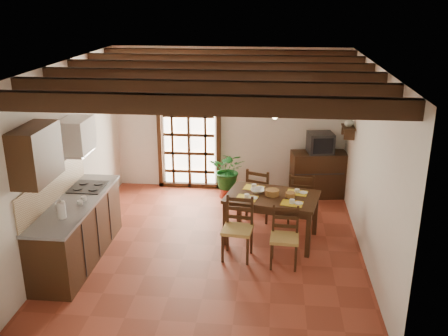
# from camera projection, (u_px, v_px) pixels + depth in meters

# --- Properties ---
(ground_plane) EXTENTS (5.00, 5.00, 0.00)m
(ground_plane) POSITION_uv_depth(u_px,v_px,m) (215.00, 245.00, 7.81)
(ground_plane) COLOR brown
(room_shell) EXTENTS (4.52, 5.02, 2.81)m
(room_shell) POSITION_uv_depth(u_px,v_px,m) (214.00, 133.00, 7.21)
(room_shell) COLOR silver
(room_shell) RESTS_ON ground_plane
(ceiling_beams) EXTENTS (4.50, 4.34, 0.20)m
(ceiling_beams) POSITION_uv_depth(u_px,v_px,m) (214.00, 73.00, 6.92)
(ceiling_beams) COLOR black
(ceiling_beams) RESTS_ON room_shell
(french_door) EXTENTS (1.26, 0.11, 2.32)m
(french_door) POSITION_uv_depth(u_px,v_px,m) (189.00, 131.00, 9.79)
(french_door) COLOR white
(french_door) RESTS_ON ground_plane
(kitchen_counter) EXTENTS (0.64, 2.25, 1.38)m
(kitchen_counter) POSITION_uv_depth(u_px,v_px,m) (77.00, 230.00, 7.28)
(kitchen_counter) COLOR #311D0F
(kitchen_counter) RESTS_ON ground_plane
(upper_cabinet) EXTENTS (0.35, 0.80, 0.70)m
(upper_cabinet) POSITION_uv_depth(u_px,v_px,m) (36.00, 154.00, 6.18)
(upper_cabinet) COLOR #311D0F
(upper_cabinet) RESTS_ON room_shell
(range_hood) EXTENTS (0.38, 0.60, 0.54)m
(range_hood) POSITION_uv_depth(u_px,v_px,m) (77.00, 136.00, 7.39)
(range_hood) COLOR white
(range_hood) RESTS_ON room_shell
(counter_items) EXTENTS (0.50, 1.43, 0.25)m
(counter_items) POSITION_uv_depth(u_px,v_px,m) (76.00, 196.00, 7.20)
(counter_items) COLOR black
(counter_items) RESTS_ON kitchen_counter
(dining_table) EXTENTS (1.56, 1.17, 0.76)m
(dining_table) POSITION_uv_depth(u_px,v_px,m) (272.00, 201.00, 7.79)
(dining_table) COLOR #352011
(dining_table) RESTS_ON ground_plane
(chair_near_left) EXTENTS (0.47, 0.45, 0.93)m
(chair_near_left) POSITION_uv_depth(u_px,v_px,m) (237.00, 240.00, 7.37)
(chair_near_left) COLOR tan
(chair_near_left) RESTS_ON ground_plane
(chair_near_right) EXTENTS (0.42, 0.40, 0.87)m
(chair_near_right) POSITION_uv_depth(u_px,v_px,m) (284.00, 248.00, 7.18)
(chair_near_right) COLOR tan
(chair_near_right) RESTS_ON ground_plane
(chair_far_left) EXTENTS (0.55, 0.54, 0.94)m
(chair_far_left) POSITION_uv_depth(u_px,v_px,m) (260.00, 203.00, 8.66)
(chair_far_left) COLOR tan
(chair_far_left) RESTS_ON ground_plane
(chair_far_right) EXTENTS (0.48, 0.47, 0.95)m
(chair_far_right) POSITION_uv_depth(u_px,v_px,m) (301.00, 208.00, 8.45)
(chair_far_right) COLOR tan
(chair_far_right) RESTS_ON ground_plane
(table_setting) EXTENTS (1.02, 0.68, 0.09)m
(table_setting) POSITION_uv_depth(u_px,v_px,m) (272.00, 193.00, 7.75)
(table_setting) COLOR yellow
(table_setting) RESTS_ON dining_table
(table_bowl) EXTENTS (0.25, 0.25, 0.05)m
(table_bowl) POSITION_uv_depth(u_px,v_px,m) (257.00, 191.00, 7.87)
(table_bowl) COLOR white
(table_bowl) RESTS_ON dining_table
(sideboard) EXTENTS (1.10, 0.62, 0.88)m
(sideboard) POSITION_uv_depth(u_px,v_px,m) (318.00, 174.00, 9.59)
(sideboard) COLOR #311D0F
(sideboard) RESTS_ON ground_plane
(crt_tv) EXTENTS (0.52, 0.49, 0.39)m
(crt_tv) POSITION_uv_depth(u_px,v_px,m) (320.00, 143.00, 9.38)
(crt_tv) COLOR black
(crt_tv) RESTS_ON sideboard
(fuse_box) EXTENTS (0.25, 0.03, 0.32)m
(fuse_box) POSITION_uv_depth(u_px,v_px,m) (309.00, 104.00, 9.42)
(fuse_box) COLOR white
(fuse_box) RESTS_ON room_shell
(plant_pot) EXTENTS (0.36, 0.36, 0.22)m
(plant_pot) POSITION_uv_depth(u_px,v_px,m) (228.00, 191.00, 9.65)
(plant_pot) COLOR maroon
(plant_pot) RESTS_ON ground_plane
(potted_plant) EXTENTS (1.91, 1.69, 1.93)m
(potted_plant) POSITION_uv_depth(u_px,v_px,m) (229.00, 169.00, 9.50)
(potted_plant) COLOR #144C19
(potted_plant) RESTS_ON ground_plane
(wall_shelf) EXTENTS (0.20, 0.42, 0.20)m
(wall_shelf) POSITION_uv_depth(u_px,v_px,m) (348.00, 129.00, 8.61)
(wall_shelf) COLOR #311D0F
(wall_shelf) RESTS_ON room_shell
(shelf_vase) EXTENTS (0.15, 0.15, 0.15)m
(shelf_vase) POSITION_uv_depth(u_px,v_px,m) (349.00, 122.00, 8.57)
(shelf_vase) COLOR #B2BFB2
(shelf_vase) RESTS_ON wall_shelf
(shelf_flowers) EXTENTS (0.14, 0.14, 0.36)m
(shelf_flowers) POSITION_uv_depth(u_px,v_px,m) (350.00, 110.00, 8.50)
(shelf_flowers) COLOR yellow
(shelf_flowers) RESTS_ON shelf_vase
(framed_picture) EXTENTS (0.03, 0.32, 0.32)m
(framed_picture) POSITION_uv_depth(u_px,v_px,m) (356.00, 99.00, 8.43)
(framed_picture) COLOR brown
(framed_picture) RESTS_ON room_shell
(pendant_lamp) EXTENTS (0.36, 0.36, 0.84)m
(pendant_lamp) POSITION_uv_depth(u_px,v_px,m) (275.00, 111.00, 7.41)
(pendant_lamp) COLOR black
(pendant_lamp) RESTS_ON room_shell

